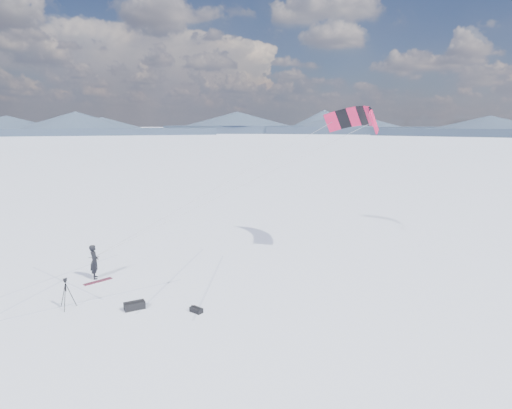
{
  "coord_description": "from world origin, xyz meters",
  "views": [
    {
      "loc": [
        6.6,
        -19.17,
        8.25
      ],
      "look_at": [
        7.76,
        5.43,
        3.54
      ],
      "focal_mm": 30.0,
      "sensor_mm": 36.0,
      "label": 1
    }
  ],
  "objects_px": {
    "tripod": "(66,289)",
    "gear_bag_a": "(135,305)",
    "snowkiter": "(96,278)",
    "gear_bag_b": "(196,310)",
    "snowboard": "(98,281)"
  },
  "relations": [
    {
      "from": "snowboard",
      "to": "gear_bag_b",
      "type": "relative_size",
      "value": 2.35
    },
    {
      "from": "snowkiter",
      "to": "gear_bag_b",
      "type": "xyz_separation_m",
      "value": [
        5.83,
        -4.51,
        0.12
      ]
    },
    {
      "from": "tripod",
      "to": "gear_bag_a",
      "type": "height_order",
      "value": "tripod"
    },
    {
      "from": "snowboard",
      "to": "tripod",
      "type": "height_order",
      "value": "tripod"
    },
    {
      "from": "gear_bag_a",
      "to": "snowboard",
      "type": "bearing_deg",
      "value": 102.55
    },
    {
      "from": "gear_bag_b",
      "to": "snowkiter",
      "type": "bearing_deg",
      "value": -176.5
    },
    {
      "from": "snowkiter",
      "to": "tripod",
      "type": "distance_m",
      "value": 3.91
    },
    {
      "from": "gear_bag_a",
      "to": "gear_bag_b",
      "type": "bearing_deg",
      "value": -34.62
    },
    {
      "from": "snowkiter",
      "to": "gear_bag_a",
      "type": "xyz_separation_m",
      "value": [
        3.03,
        -4.05,
        0.18
      ]
    },
    {
      "from": "tripod",
      "to": "gear_bag_a",
      "type": "bearing_deg",
      "value": -37.3
    },
    {
      "from": "tripod",
      "to": "gear_bag_a",
      "type": "xyz_separation_m",
      "value": [
        3.07,
        -0.25,
        -0.74
      ]
    },
    {
      "from": "gear_bag_a",
      "to": "tripod",
      "type": "bearing_deg",
      "value": 149.96
    },
    {
      "from": "snowboard",
      "to": "gear_bag_b",
      "type": "distance_m",
      "value": 6.81
    },
    {
      "from": "snowkiter",
      "to": "gear_bag_a",
      "type": "height_order",
      "value": "snowkiter"
    },
    {
      "from": "snowkiter",
      "to": "gear_bag_b",
      "type": "distance_m",
      "value": 7.37
    }
  ]
}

